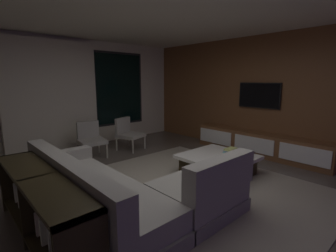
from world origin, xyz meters
The scene contains 13 objects.
floor centered at (0.00, 0.00, 0.00)m, with size 9.20×9.20×0.00m, color #564C44.
back_wall_with_window centered at (-0.06, 3.62, 1.34)m, with size 6.60×0.30×2.70m.
media_wall centered at (3.06, 0.00, 1.35)m, with size 0.12×7.80×2.70m.
ceiling centered at (0.00, 0.00, 2.70)m, with size 8.20×8.20×0.00m, color beige.
area_rug centered at (0.35, -0.10, 0.01)m, with size 3.20×3.80×0.01m, color gray.
sectional_couch centered at (-0.91, -0.04, 0.29)m, with size 1.98×2.50×0.82m.
coffee_table centered at (1.11, 0.00, 0.19)m, with size 1.16×1.16×0.36m.
book_stack_on_coffee_table centered at (1.30, -0.15, 0.42)m, with size 0.26×0.20×0.13m.
accent_chair_near_window centered at (0.85, 2.53, 0.43)m, with size 0.68×0.70×0.78m.
accent_chair_by_curtain centered at (-0.10, 2.58, 0.43)m, with size 0.60×0.62×0.78m.
media_console centered at (2.77, 0.05, 0.25)m, with size 0.46×3.10×0.52m.
mounted_tv centered at (2.95, 0.25, 1.35)m, with size 0.05×0.99×0.58m.
console_table_behind_couch centered at (-1.82, 0.08, 0.42)m, with size 0.40×2.10×0.74m.
Camera 1 is at (-2.44, -2.54, 1.69)m, focal length 26.37 mm.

